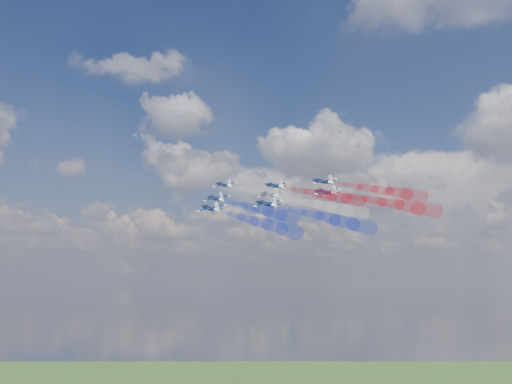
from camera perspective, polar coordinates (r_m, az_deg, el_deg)
The scene contains 16 objects.
jet_lead at distance 199.16m, azimuth -3.06°, elevation 0.67°, with size 8.79×10.99×2.93m, color black, non-canonical shape.
trail_lead at distance 179.71m, azimuth 0.49°, elevation -0.04°, with size 3.66×35.95×3.66m, color white, non-canonical shape.
jet_inner_left at distance 181.63m, azimuth -3.86°, elevation -0.62°, with size 8.79×10.99×2.93m, color black, non-canonical shape.
trail_inner_left at distance 162.11m, azimuth -0.02°, elevation -1.57°, with size 3.66×35.95×3.66m, color #182CCC, non-canonical shape.
jet_inner_right at distance 191.94m, azimuth 1.76°, elevation 0.61°, with size 8.79×10.99×2.93m, color black, non-canonical shape.
trail_inner_right at distance 173.62m, azimuth 5.97°, elevation -0.14°, with size 3.66×35.95×3.66m, color red, non-canonical shape.
jet_outer_left at distance 166.58m, azimuth -4.34°, elevation -1.56°, with size 8.79×10.99×2.93m, color black, non-canonical shape.
trail_outer_left at distance 147.05m, azimuth -0.17°, elevation -2.73°, with size 3.66×35.95×3.66m, color #182CCC, non-canonical shape.
jet_center_third at distance 176.77m, azimuth 1.25°, elevation -0.26°, with size 8.79×10.99×2.93m, color black, non-canonical shape.
trail_center_third at distance 158.42m, azimuth 5.80°, elevation -1.19°, with size 3.66×35.95×3.66m, color white, non-canonical shape.
jet_outer_right at distance 188.27m, azimuth 6.36°, elevation 1.01°, with size 8.79×10.99×2.93m, color black, non-canonical shape.
trail_outer_right at distance 171.14m, azimuth 11.12°, elevation 0.28°, with size 3.66×35.95×3.66m, color red, non-canonical shape.
jet_rear_left at distance 161.74m, azimuth 0.99°, elevation -1.13°, with size 8.79×10.99×2.93m, color black, non-canonical shape.
trail_rear_left at distance 143.42m, azimuth 6.00°, elevation -2.26°, with size 3.66×35.95×3.66m, color #182CCC, non-canonical shape.
jet_rear_right at distance 172.84m, azimuth 6.61°, elevation -0.00°, with size 8.79×10.99×2.93m, color black, non-canonical shape.
trail_rear_right at distance 155.89m, azimuth 11.87°, elevation -0.91°, with size 3.66×35.95×3.66m, color red, non-canonical shape.
Camera 1 is at (111.20, -169.94, 127.98)m, focal length 42.27 mm.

